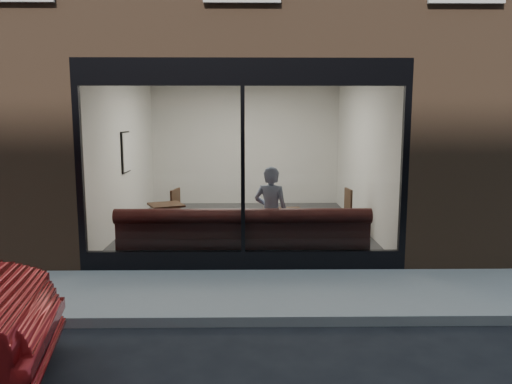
{
  "coord_description": "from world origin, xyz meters",
  "views": [
    {
      "loc": [
        0.09,
        -5.43,
        2.35
      ],
      "look_at": [
        0.2,
        2.4,
        1.17
      ],
      "focal_mm": 35.0,
      "sensor_mm": 36.0,
      "label": 1
    }
  ],
  "objects_px": {
    "cafe_table_right": "(283,211)",
    "banquette": "(243,249)",
    "cafe_chair_right": "(338,224)",
    "cafe_chair_left": "(167,224)",
    "cafe_table_left": "(166,205)",
    "person": "(271,213)"
  },
  "relations": [
    {
      "from": "person",
      "to": "cafe_chair_right",
      "type": "bearing_deg",
      "value": -116.25
    },
    {
      "from": "person",
      "to": "cafe_table_left",
      "type": "xyz_separation_m",
      "value": [
        -1.9,
        0.96,
        -0.03
      ]
    },
    {
      "from": "person",
      "to": "cafe_chair_left",
      "type": "distance_m",
      "value": 2.61
    },
    {
      "from": "banquette",
      "to": "cafe_table_left",
      "type": "distance_m",
      "value": 1.95
    },
    {
      "from": "cafe_table_left",
      "to": "cafe_table_right",
      "type": "height_order",
      "value": "cafe_table_right"
    },
    {
      "from": "cafe_table_left",
      "to": "cafe_chair_right",
      "type": "relative_size",
      "value": 1.4
    },
    {
      "from": "cafe_chair_right",
      "to": "person",
      "type": "bearing_deg",
      "value": 41.36
    },
    {
      "from": "cafe_table_left",
      "to": "banquette",
      "type": "bearing_deg",
      "value": -40.03
    },
    {
      "from": "cafe_chair_right",
      "to": "banquette",
      "type": "bearing_deg",
      "value": 37.69
    },
    {
      "from": "person",
      "to": "cafe_chair_left",
      "type": "xyz_separation_m",
      "value": [
        -2.0,
        1.59,
        -0.53
      ]
    },
    {
      "from": "banquette",
      "to": "cafe_chair_left",
      "type": "height_order",
      "value": "banquette"
    },
    {
      "from": "banquette",
      "to": "cafe_table_right",
      "type": "distance_m",
      "value": 1.02
    },
    {
      "from": "cafe_table_right",
      "to": "banquette",
      "type": "bearing_deg",
      "value": -141.15
    },
    {
      "from": "cafe_table_left",
      "to": "cafe_chair_right",
      "type": "xyz_separation_m",
      "value": [
        3.3,
        0.56,
        -0.5
      ]
    },
    {
      "from": "cafe_table_left",
      "to": "cafe_chair_left",
      "type": "bearing_deg",
      "value": 99.03
    },
    {
      "from": "cafe_table_left",
      "to": "person",
      "type": "bearing_deg",
      "value": -26.86
    },
    {
      "from": "person",
      "to": "cafe_table_left",
      "type": "height_order",
      "value": "person"
    },
    {
      "from": "banquette",
      "to": "cafe_table_left",
      "type": "xyz_separation_m",
      "value": [
        -1.44,
        1.21,
        0.52
      ]
    },
    {
      "from": "cafe_chair_right",
      "to": "cafe_table_right",
      "type": "bearing_deg",
      "value": 40.14
    },
    {
      "from": "cafe_chair_right",
      "to": "cafe_chair_left",
      "type": "bearing_deg",
      "value": -7.02
    },
    {
      "from": "banquette",
      "to": "person",
      "type": "distance_m",
      "value": 0.76
    },
    {
      "from": "banquette",
      "to": "cafe_chair_left",
      "type": "distance_m",
      "value": 2.4
    }
  ]
}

